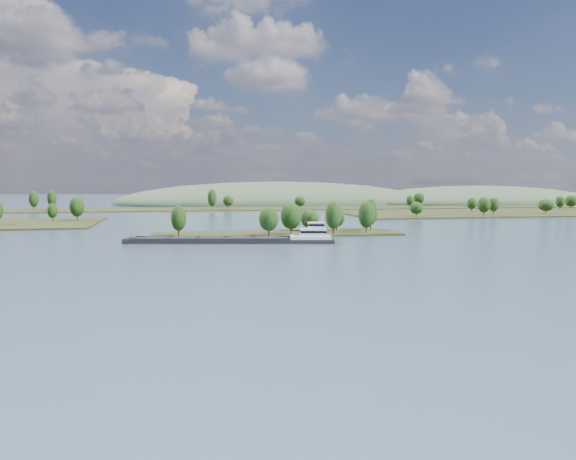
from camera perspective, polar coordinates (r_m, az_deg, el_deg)
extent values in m
plane|color=#364C5E|center=(172.20, 2.51, -2.23)|extent=(1800.00, 1800.00, 0.00)
cube|color=black|center=(230.51, -1.13, -0.43)|extent=(100.00, 30.00, 1.20)
cylinder|color=black|center=(224.24, 4.62, 0.11)|extent=(0.50, 0.50, 4.30)
ellipsoid|color=black|center=(223.85, 4.63, 1.51)|extent=(6.53, 6.53, 11.05)
cylinder|color=black|center=(242.65, 0.38, 0.35)|extent=(0.50, 0.50, 3.10)
ellipsoid|color=black|center=(242.37, 0.38, 1.28)|extent=(7.48, 7.48, 7.98)
cylinder|color=black|center=(223.29, 0.30, 0.09)|extent=(0.50, 0.50, 4.14)
ellipsoid|color=black|center=(222.91, 0.30, 1.44)|extent=(8.47, 8.47, 10.65)
cylinder|color=black|center=(238.40, 2.07, 0.26)|extent=(0.50, 0.50, 3.09)
ellipsoid|color=black|center=(238.12, 2.07, 1.21)|extent=(6.53, 6.53, 7.96)
cylinder|color=black|center=(217.90, -1.96, -0.10)|extent=(0.50, 0.50, 3.66)
ellipsoid|color=black|center=(217.55, -1.96, 1.12)|extent=(7.74, 7.74, 9.41)
cylinder|color=black|center=(220.27, -11.04, -0.10)|extent=(0.50, 0.50, 3.89)
ellipsoid|color=black|center=(219.90, -11.06, 1.19)|extent=(5.95, 5.95, 10.01)
cylinder|color=black|center=(237.58, 2.36, 0.23)|extent=(0.50, 0.50, 2.92)
ellipsoid|color=black|center=(237.31, 2.36, 1.12)|extent=(6.59, 6.59, 7.52)
cylinder|color=black|center=(246.33, 8.38, 0.52)|extent=(0.50, 0.50, 4.40)
ellipsoid|color=black|center=(245.98, 8.40, 1.82)|extent=(6.10, 6.10, 11.32)
cylinder|color=black|center=(230.46, 7.95, 0.21)|extent=(0.50, 0.50, 4.30)
ellipsoid|color=black|center=(230.08, 7.97, 1.57)|extent=(6.65, 6.65, 11.06)
cylinder|color=black|center=(242.14, 4.95, 0.33)|extent=(0.50, 0.50, 3.21)
ellipsoid|color=black|center=(241.85, 4.95, 1.30)|extent=(7.05, 7.05, 8.26)
cylinder|color=black|center=(320.56, -20.63, 1.27)|extent=(0.50, 0.50, 4.22)
ellipsoid|color=black|center=(320.30, -20.66, 2.23)|extent=(7.70, 7.70, 10.84)
cylinder|color=black|center=(322.60, -22.80, 1.12)|extent=(0.50, 0.50, 3.07)
ellipsoid|color=black|center=(322.39, -22.82, 1.82)|extent=(5.23, 5.23, 7.91)
cube|color=black|center=(440.22, 26.54, 1.59)|extent=(320.00, 90.00, 1.60)
cylinder|color=black|center=(344.98, 12.90, 1.59)|extent=(0.50, 0.50, 2.89)
ellipsoid|color=black|center=(344.79, 12.92, 2.20)|extent=(7.92, 7.92, 7.44)
cylinder|color=black|center=(484.41, 26.78, 2.13)|extent=(0.50, 0.50, 3.50)
ellipsoid|color=black|center=(484.26, 26.81, 2.66)|extent=(8.92, 8.92, 9.00)
cylinder|color=black|center=(404.95, 24.72, 1.75)|extent=(0.50, 0.50, 3.14)
ellipsoid|color=black|center=(404.79, 24.74, 2.31)|extent=(9.93, 9.93, 8.08)
cylinder|color=black|center=(365.30, 19.27, 1.68)|extent=(0.50, 0.50, 3.82)
ellipsoid|color=black|center=(365.09, 19.29, 2.45)|extent=(7.94, 7.94, 9.82)
cylinder|color=black|center=(381.29, 20.15, 1.76)|extent=(0.50, 0.50, 3.58)
ellipsoid|color=black|center=(381.09, 20.17, 2.45)|extent=(6.32, 6.32, 9.20)
cylinder|color=black|center=(414.86, 18.17, 2.02)|extent=(0.50, 0.50, 3.20)
ellipsoid|color=black|center=(414.70, 18.18, 2.58)|extent=(6.82, 6.82, 8.22)
cylinder|color=black|center=(470.26, 25.88, 2.09)|extent=(0.50, 0.50, 3.34)
ellipsoid|color=black|center=(470.11, 25.90, 2.61)|extent=(6.35, 6.35, 8.59)
cube|color=black|center=(448.16, -6.25, 2.12)|extent=(900.00, 60.00, 1.20)
cylinder|color=black|center=(456.26, -24.40, 2.13)|extent=(0.50, 0.50, 4.70)
ellipsoid|color=black|center=(456.06, -24.43, 2.88)|extent=(6.87, 6.87, 12.08)
cylinder|color=black|center=(467.26, 12.30, 2.43)|extent=(0.50, 0.50, 3.36)
ellipsoid|color=black|center=(467.11, 12.31, 2.95)|extent=(6.54, 6.54, 8.63)
cylinder|color=black|center=(450.37, -6.10, 2.43)|extent=(0.50, 0.50, 3.37)
ellipsoid|color=black|center=(450.21, -6.11, 2.97)|extent=(8.10, 8.10, 8.66)
cylinder|color=black|center=(509.08, 13.15, 2.63)|extent=(0.50, 0.50, 3.80)
ellipsoid|color=black|center=(508.93, 13.16, 3.17)|extent=(9.14, 9.14, 9.78)
cylinder|color=black|center=(452.07, -22.84, 2.18)|extent=(0.50, 0.50, 4.92)
ellipsoid|color=black|center=(451.86, -22.87, 2.97)|extent=(6.64, 6.64, 12.64)
cylinder|color=black|center=(448.19, 1.21, 2.43)|extent=(0.50, 0.50, 3.23)
ellipsoid|color=black|center=(448.03, 1.21, 2.96)|extent=(8.78, 8.78, 8.31)
cylinder|color=black|center=(429.47, -7.71, 2.41)|extent=(0.50, 0.50, 5.06)
ellipsoid|color=black|center=(429.24, -7.72, 3.26)|extent=(6.80, 6.80, 13.02)
ellipsoid|color=#354831|center=(597.86, 18.73, 2.57)|extent=(260.00, 140.00, 36.00)
ellipsoid|color=#354831|center=(555.51, -1.05, 2.68)|extent=(320.00, 160.00, 44.00)
cube|color=black|center=(198.44, -5.72, -1.18)|extent=(71.97, 22.55, 1.97)
cube|color=maroon|center=(198.48, -5.72, -1.30)|extent=(72.18, 22.76, 0.22)
cube|color=black|center=(203.42, -7.62, -0.70)|extent=(54.51, 11.02, 0.72)
cube|color=black|center=(194.76, -7.94, -0.95)|extent=(54.51, 11.02, 0.72)
cube|color=black|center=(199.10, -7.78, -0.86)|extent=(54.24, 18.23, 0.27)
cube|color=black|center=(202.51, -13.31, -0.77)|extent=(9.31, 8.75, 0.31)
cube|color=black|center=(200.56, -10.57, -0.78)|extent=(9.31, 8.75, 0.31)
cube|color=black|center=(199.07, -7.78, -0.78)|extent=(9.31, 8.75, 0.31)
cube|color=black|center=(198.07, -4.95, -0.78)|extent=(9.31, 8.75, 0.31)
cube|color=black|center=(197.55, -2.10, -0.78)|extent=(9.31, 8.75, 0.31)
cube|color=black|center=(204.89, -15.87, -1.05)|extent=(4.18, 8.42, 1.79)
cylinder|color=black|center=(204.54, -15.64, -0.70)|extent=(0.25, 0.25, 1.97)
cube|color=silver|center=(197.70, 2.31, -0.74)|extent=(15.70, 11.18, 1.07)
cube|color=silver|center=(197.58, 2.57, -0.22)|extent=(10.16, 8.75, 2.68)
cube|color=black|center=(197.55, 2.57, -0.12)|extent=(10.37, 8.96, 0.81)
cube|color=silver|center=(197.44, 2.83, 0.45)|extent=(6.30, 6.30, 1.97)
cube|color=black|center=(197.41, 2.83, 0.55)|extent=(6.51, 6.51, 0.72)
cube|color=silver|center=(197.36, 2.83, 0.76)|extent=(6.72, 6.72, 0.18)
cylinder|color=silver|center=(197.43, 3.48, 1.07)|extent=(0.21, 0.21, 2.33)
cylinder|color=black|center=(199.85, 1.76, 0.87)|extent=(0.53, 0.53, 1.07)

